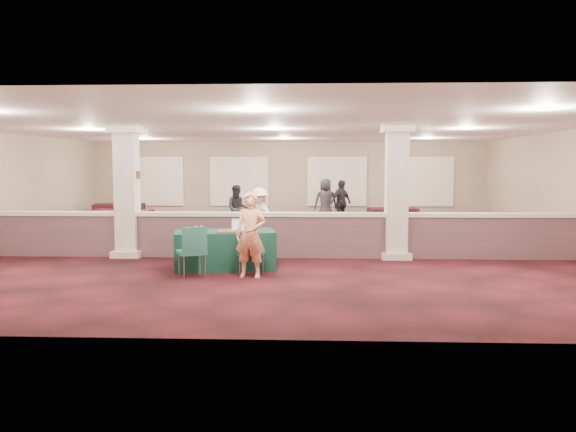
{
  "coord_description": "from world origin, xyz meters",
  "views": [
    {
      "loc": [
        1.0,
        -14.94,
        2.19
      ],
      "look_at": [
        0.44,
        -2.0,
        1.06
      ],
      "focal_mm": 35.0,
      "sensor_mm": 36.0,
      "label": 1
    }
  ],
  "objects_px": {
    "far_table_front_right": "(407,234)",
    "far_table_back_left": "(119,214)",
    "near_table": "(225,250)",
    "far_table_front_center": "(345,228)",
    "attendee_a": "(238,209)",
    "attendee_d": "(326,202)",
    "woman": "(251,235)",
    "conf_chair_main": "(250,249)",
    "far_table_front_left": "(121,222)",
    "far_table_back_center": "(303,224)",
    "attendee_c": "(341,203)",
    "attendee_b": "(259,216)",
    "conf_chair_side": "(193,248)",
    "far_table_back_right": "(393,217)"
  },
  "relations": [
    {
      "from": "conf_chair_side",
      "to": "woman",
      "type": "xyz_separation_m",
      "value": [
        1.12,
        0.15,
        0.24
      ]
    },
    {
      "from": "conf_chair_main",
      "to": "far_table_back_center",
      "type": "height_order",
      "value": "conf_chair_main"
    },
    {
      "from": "far_table_back_left",
      "to": "attendee_a",
      "type": "bearing_deg",
      "value": -29.12
    },
    {
      "from": "woman",
      "to": "attendee_a",
      "type": "xyz_separation_m",
      "value": [
        -1.28,
        7.67,
        -0.05
      ]
    },
    {
      "from": "conf_chair_main",
      "to": "far_table_front_right",
      "type": "relative_size",
      "value": 0.53
    },
    {
      "from": "attendee_c",
      "to": "attendee_d",
      "type": "height_order",
      "value": "attendee_d"
    },
    {
      "from": "attendee_a",
      "to": "attendee_c",
      "type": "bearing_deg",
      "value": 22.27
    },
    {
      "from": "conf_chair_side",
      "to": "attendee_a",
      "type": "xyz_separation_m",
      "value": [
        -0.16,
        7.82,
        0.19
      ]
    },
    {
      "from": "near_table",
      "to": "attendee_b",
      "type": "xyz_separation_m",
      "value": [
        0.38,
        3.91,
        0.39
      ]
    },
    {
      "from": "conf_chair_side",
      "to": "far_table_back_left",
      "type": "height_order",
      "value": "conf_chair_side"
    },
    {
      "from": "conf_chair_side",
      "to": "far_table_front_left",
      "type": "relative_size",
      "value": 0.53
    },
    {
      "from": "conf_chair_main",
      "to": "far_table_front_right",
      "type": "bearing_deg",
      "value": 66.31
    },
    {
      "from": "near_table",
      "to": "attendee_b",
      "type": "relative_size",
      "value": 1.33
    },
    {
      "from": "conf_chair_main",
      "to": "far_table_front_center",
      "type": "relative_size",
      "value": 0.52
    },
    {
      "from": "conf_chair_side",
      "to": "far_table_front_right",
      "type": "distance_m",
      "value": 6.88
    },
    {
      "from": "far_table_front_left",
      "to": "far_table_back_center",
      "type": "xyz_separation_m",
      "value": [
        5.93,
        0.2,
        -0.06
      ]
    },
    {
      "from": "conf_chair_main",
      "to": "conf_chair_side",
      "type": "distance_m",
      "value": 1.15
    },
    {
      "from": "far_table_front_right",
      "to": "far_table_back_left",
      "type": "xyz_separation_m",
      "value": [
        -10.13,
        5.86,
        0.04
      ]
    },
    {
      "from": "far_table_front_left",
      "to": "attendee_c",
      "type": "relative_size",
      "value": 1.14
    },
    {
      "from": "far_table_back_left",
      "to": "attendee_c",
      "type": "relative_size",
      "value": 1.1
    },
    {
      "from": "conf_chair_main",
      "to": "far_table_front_left",
      "type": "bearing_deg",
      "value": 144.69
    },
    {
      "from": "attendee_d",
      "to": "attendee_b",
      "type": "bearing_deg",
      "value": 66.58
    },
    {
      "from": "attendee_c",
      "to": "far_table_back_center",
      "type": "bearing_deg",
      "value": -159.06
    },
    {
      "from": "far_table_back_center",
      "to": "attendee_d",
      "type": "xyz_separation_m",
      "value": [
        0.81,
        2.75,
        0.55
      ]
    },
    {
      "from": "woman",
      "to": "far_table_back_right",
      "type": "relative_size",
      "value": 0.98
    },
    {
      "from": "conf_chair_main",
      "to": "attendee_c",
      "type": "relative_size",
      "value": 0.51
    },
    {
      "from": "far_table_back_left",
      "to": "conf_chair_side",
      "type": "bearing_deg",
      "value": -64.07
    },
    {
      "from": "conf_chair_main",
      "to": "attendee_b",
      "type": "xyz_separation_m",
      "value": [
        -0.24,
        4.61,
        0.28
      ]
    },
    {
      "from": "woman",
      "to": "attendee_b",
      "type": "relative_size",
      "value": 1.06
    },
    {
      "from": "far_table_front_center",
      "to": "attendee_c",
      "type": "bearing_deg",
      "value": 88.99
    },
    {
      "from": "attendee_d",
      "to": "far_table_front_right",
      "type": "bearing_deg",
      "value": 110.02
    },
    {
      "from": "near_table",
      "to": "far_table_front_center",
      "type": "height_order",
      "value": "near_table"
    },
    {
      "from": "far_table_front_left",
      "to": "attendee_c",
      "type": "height_order",
      "value": "attendee_c"
    },
    {
      "from": "conf_chair_main",
      "to": "far_table_back_right",
      "type": "bearing_deg",
      "value": 83.85
    },
    {
      "from": "far_table_front_right",
      "to": "conf_chair_main",
      "type": "bearing_deg",
      "value": -131.86
    },
    {
      "from": "attendee_b",
      "to": "conf_chair_side",
      "type": "bearing_deg",
      "value": -48.46
    },
    {
      "from": "conf_chair_main",
      "to": "woman",
      "type": "height_order",
      "value": "woman"
    },
    {
      "from": "woman",
      "to": "far_table_back_left",
      "type": "height_order",
      "value": "woman"
    },
    {
      "from": "attendee_a",
      "to": "attendee_b",
      "type": "height_order",
      "value": "attendee_b"
    },
    {
      "from": "attendee_d",
      "to": "woman",
      "type": "bearing_deg",
      "value": 78.36
    },
    {
      "from": "attendee_a",
      "to": "attendee_c",
      "type": "xyz_separation_m",
      "value": [
        3.57,
        2.28,
        0.06
      ]
    },
    {
      "from": "far_table_back_right",
      "to": "attendee_d",
      "type": "height_order",
      "value": "attendee_d"
    },
    {
      "from": "far_table_front_right",
      "to": "attendee_b",
      "type": "relative_size",
      "value": 1.04
    },
    {
      "from": "far_table_back_left",
      "to": "far_table_front_left",
      "type": "bearing_deg",
      "value": -70.15
    },
    {
      "from": "attendee_d",
      "to": "far_table_back_right",
      "type": "bearing_deg",
      "value": 170.15
    },
    {
      "from": "far_table_front_center",
      "to": "far_table_back_right",
      "type": "distance_m",
      "value": 4.14
    },
    {
      "from": "far_table_back_right",
      "to": "far_table_front_right",
      "type": "bearing_deg",
      "value": -93.64
    },
    {
      "from": "attendee_a",
      "to": "woman",
      "type": "bearing_deg",
      "value": -90.87
    },
    {
      "from": "far_table_back_center",
      "to": "attendee_d",
      "type": "relative_size",
      "value": 0.94
    },
    {
      "from": "attendee_c",
      "to": "conf_chair_main",
      "type": "bearing_deg",
      "value": -146.39
    }
  ]
}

